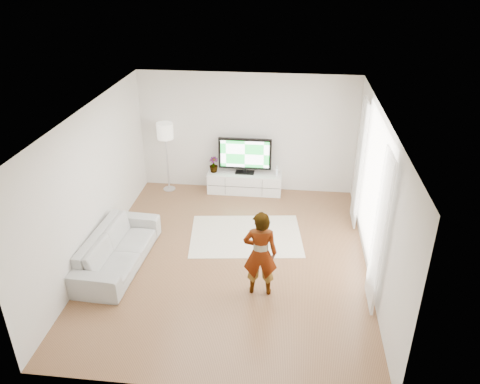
# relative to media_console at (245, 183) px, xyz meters

# --- Properties ---
(floor) EXTENTS (6.00, 6.00, 0.00)m
(floor) POSITION_rel_media_console_xyz_m (0.03, -2.76, -0.24)
(floor) COLOR #8D6240
(floor) RESTS_ON ground
(ceiling) EXTENTS (6.00, 6.00, 0.00)m
(ceiling) POSITION_rel_media_console_xyz_m (0.03, -2.76, 2.56)
(ceiling) COLOR white
(ceiling) RESTS_ON wall_back
(wall_left) EXTENTS (0.02, 6.00, 2.80)m
(wall_left) POSITION_rel_media_console_xyz_m (-2.47, -2.76, 1.16)
(wall_left) COLOR silver
(wall_left) RESTS_ON floor
(wall_right) EXTENTS (0.02, 6.00, 2.80)m
(wall_right) POSITION_rel_media_console_xyz_m (2.53, -2.76, 1.16)
(wall_right) COLOR silver
(wall_right) RESTS_ON floor
(wall_back) EXTENTS (5.00, 0.02, 2.80)m
(wall_back) POSITION_rel_media_console_xyz_m (0.03, 0.24, 1.16)
(wall_back) COLOR silver
(wall_back) RESTS_ON floor
(wall_front) EXTENTS (5.00, 0.02, 2.80)m
(wall_front) POSITION_rel_media_console_xyz_m (0.03, -5.76, 1.16)
(wall_front) COLOR silver
(wall_front) RESTS_ON floor
(window) EXTENTS (0.01, 2.60, 2.50)m
(window) POSITION_rel_media_console_xyz_m (2.51, -2.46, 1.21)
(window) COLOR white
(window) RESTS_ON wall_right
(curtain_near) EXTENTS (0.04, 0.70, 2.60)m
(curtain_near) POSITION_rel_media_console_xyz_m (2.43, -3.76, 1.11)
(curtain_near) COLOR white
(curtain_near) RESTS_ON floor
(curtain_far) EXTENTS (0.04, 0.70, 2.60)m
(curtain_far) POSITION_rel_media_console_xyz_m (2.43, -1.16, 1.11)
(curtain_far) COLOR white
(curtain_far) RESTS_ON floor
(media_console) EXTENTS (1.74, 0.49, 0.49)m
(media_console) POSITION_rel_media_console_xyz_m (0.00, 0.00, 0.00)
(media_console) COLOR white
(media_console) RESTS_ON floor
(television) EXTENTS (1.23, 0.24, 0.86)m
(television) POSITION_rel_media_console_xyz_m (-0.00, 0.03, 0.71)
(television) COLOR black
(television) RESTS_ON media_console
(game_console) EXTENTS (0.05, 0.15, 0.21)m
(game_console) POSITION_rel_media_console_xyz_m (0.76, -0.00, 0.35)
(game_console) COLOR white
(game_console) RESTS_ON media_console
(potted_plant) EXTENTS (0.21, 0.21, 0.37)m
(potted_plant) POSITION_rel_media_console_xyz_m (-0.74, 0.00, 0.43)
(potted_plant) COLOR #3F7238
(potted_plant) RESTS_ON media_console
(rug) EXTENTS (2.39, 1.85, 0.01)m
(rug) POSITION_rel_media_console_xyz_m (0.23, -1.96, -0.24)
(rug) COLOR #ECE3C9
(rug) RESTS_ON floor
(player) EXTENTS (0.57, 0.39, 1.53)m
(player) POSITION_rel_media_console_xyz_m (0.63, -3.68, 0.53)
(player) COLOR #334772
(player) RESTS_ON rug
(sofa) EXTENTS (1.00, 2.29, 0.66)m
(sofa) POSITION_rel_media_console_xyz_m (-1.99, -3.16, 0.08)
(sofa) COLOR #B1B1AD
(sofa) RESTS_ON floor
(floor_lamp) EXTENTS (0.37, 0.37, 1.67)m
(floor_lamp) POSITION_rel_media_console_xyz_m (-1.83, -0.06, 1.17)
(floor_lamp) COLOR silver
(floor_lamp) RESTS_ON floor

